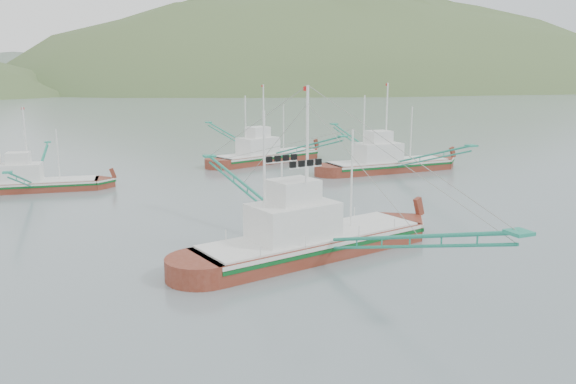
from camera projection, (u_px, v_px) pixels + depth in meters
name	position (u px, v px, depth m)	size (l,w,h in m)	color
ground	(325.00, 259.00, 35.35)	(1200.00, 1200.00, 0.00)	slate
main_boat	(311.00, 223.00, 35.89)	(16.40, 28.40, 11.63)	maroon
bg_boat_far	(266.00, 146.00, 75.22)	(15.64, 26.60, 11.11)	maroon
bg_boat_right	(387.00, 159.00, 68.01)	(15.64, 28.26, 11.43)	maroon
bg_boat_left	(32.00, 177.00, 56.35)	(12.69, 22.26, 9.06)	maroon
headland_right	(348.00, 89.00, 514.92)	(684.00, 432.00, 306.00)	#465D30
ridge_distant	(96.00, 89.00, 551.76)	(960.00, 400.00, 240.00)	slate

